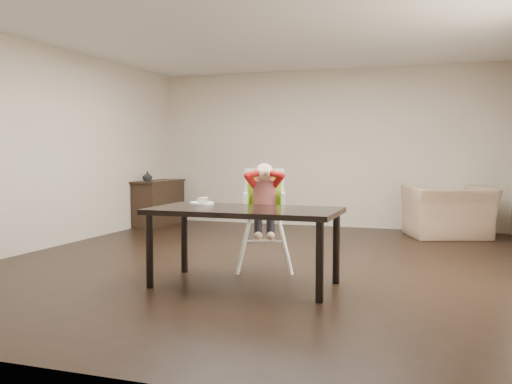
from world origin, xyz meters
TOP-DOWN VIEW (x-y plane):
  - ground at (0.00, 0.00)m, footprint 7.00×7.00m
  - room_walls at (0.00, 0.00)m, footprint 6.02×7.02m
  - dining_table at (0.24, -1.13)m, footprint 1.80×0.90m
  - high_chair at (0.17, -0.31)m, footprint 0.61×0.61m
  - plate at (-0.30, -0.91)m, footprint 0.33×0.33m
  - armchair at (2.07, 2.80)m, footprint 1.38×1.13m
  - sideboard at (-2.78, 2.70)m, footprint 0.44×1.26m
  - vase at (-2.78, 2.31)m, footprint 0.17×0.18m

SIDE VIEW (x-z plane):
  - ground at x=0.00m, z-range 0.00..0.00m
  - sideboard at x=-2.78m, z-range 0.00..0.79m
  - armchair at x=2.07m, z-range 0.00..1.03m
  - dining_table at x=0.24m, z-range 0.30..1.05m
  - plate at x=-0.30m, z-range 0.74..0.81m
  - high_chair at x=0.17m, z-range 0.24..1.40m
  - vase at x=-2.78m, z-range 0.79..0.96m
  - room_walls at x=0.00m, z-range 0.50..3.21m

